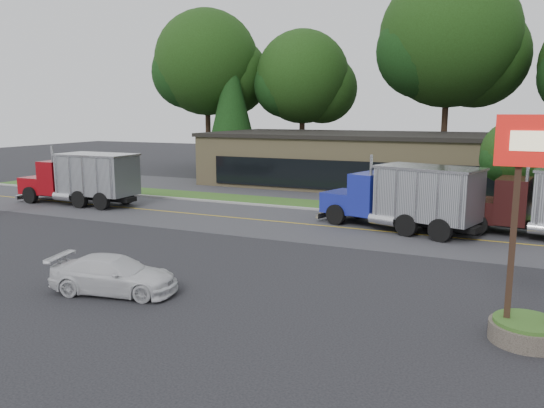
{
  "coord_description": "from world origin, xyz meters",
  "views": [
    {
      "loc": [
        9.81,
        -17.33,
        6.01
      ],
      "look_at": [
        -0.15,
        4.71,
        1.8
      ],
      "focal_mm": 35.0,
      "sensor_mm": 36.0,
      "label": 1
    }
  ],
  "objects_px": {
    "dump_truck_blue": "(407,196)",
    "rally_car": "(114,275)",
    "bilo_sign": "(532,268)",
    "dump_truck_red": "(84,177)"
  },
  "relations": [
    {
      "from": "dump_truck_blue",
      "to": "rally_car",
      "type": "xyz_separation_m",
      "value": [
        -7.17,
        -13.61,
        -1.18
      ]
    },
    {
      "from": "bilo_sign",
      "to": "dump_truck_blue",
      "type": "xyz_separation_m",
      "value": [
        -5.39,
        12.18,
        -0.22
      ]
    },
    {
      "from": "rally_car",
      "to": "dump_truck_blue",
      "type": "bearing_deg",
      "value": -40.1
    },
    {
      "from": "bilo_sign",
      "to": "dump_truck_blue",
      "type": "height_order",
      "value": "bilo_sign"
    },
    {
      "from": "bilo_sign",
      "to": "rally_car",
      "type": "distance_m",
      "value": 12.72
    },
    {
      "from": "dump_truck_red",
      "to": "dump_truck_blue",
      "type": "height_order",
      "value": "same"
    },
    {
      "from": "dump_truck_red",
      "to": "dump_truck_blue",
      "type": "bearing_deg",
      "value": -178.23
    },
    {
      "from": "bilo_sign",
      "to": "dump_truck_red",
      "type": "bearing_deg",
      "value": 156.39
    },
    {
      "from": "dump_truck_blue",
      "to": "dump_truck_red",
      "type": "bearing_deg",
      "value": 18.73
    },
    {
      "from": "dump_truck_blue",
      "to": "rally_car",
      "type": "relative_size",
      "value": 1.99
    }
  ]
}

